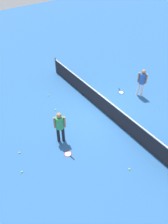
# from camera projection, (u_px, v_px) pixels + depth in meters

# --- Properties ---
(ground_plane) EXTENTS (40.00, 40.00, 0.00)m
(ground_plane) POSITION_uv_depth(u_px,v_px,m) (104.00, 112.00, 11.87)
(ground_plane) COLOR #265693
(court_net) EXTENTS (10.09, 0.09, 1.07)m
(court_net) POSITION_uv_depth(u_px,v_px,m) (104.00, 105.00, 11.54)
(court_net) COLOR #4C4C51
(court_net) RESTS_ON ground_plane
(player_near_side) EXTENTS (0.46, 0.50, 1.70)m
(player_near_side) POSITION_uv_depth(u_px,v_px,m) (60.00, 125.00, 9.71)
(player_near_side) COLOR black
(player_near_side) RESTS_ON ground_plane
(player_far_side) EXTENTS (0.49, 0.47, 1.70)m
(player_far_side) POSITION_uv_depth(u_px,v_px,m) (142.00, 81.00, 12.34)
(player_far_side) COLOR white
(player_far_side) RESTS_ON ground_plane
(tennis_racket_near_player) EXTENTS (0.60, 0.36, 0.03)m
(tennis_racket_near_player) POSITION_uv_depth(u_px,v_px,m) (68.00, 154.00, 9.77)
(tennis_racket_near_player) COLOR red
(tennis_racket_near_player) RESTS_ON ground_plane
(tennis_racket_far_player) EXTENTS (0.60, 0.41, 0.03)m
(tennis_racket_far_player) POSITION_uv_depth(u_px,v_px,m) (121.00, 92.00, 13.22)
(tennis_racket_far_player) COLOR blue
(tennis_racket_far_player) RESTS_ON ground_plane
(tennis_ball_near_player) EXTENTS (0.07, 0.07, 0.07)m
(tennis_ball_near_player) POSITION_uv_depth(u_px,v_px,m) (129.00, 169.00, 9.17)
(tennis_ball_near_player) COLOR #C6E033
(tennis_ball_near_player) RESTS_ON ground_plane
(tennis_ball_by_net) EXTENTS (0.07, 0.07, 0.07)m
(tennis_ball_by_net) POSITION_uv_depth(u_px,v_px,m) (19.00, 153.00, 9.81)
(tennis_ball_by_net) COLOR #C6E033
(tennis_ball_by_net) RESTS_ON ground_plane
(tennis_ball_midcourt) EXTENTS (0.07, 0.07, 0.07)m
(tennis_ball_midcourt) POSITION_uv_depth(u_px,v_px,m) (48.00, 95.00, 12.96)
(tennis_ball_midcourt) COLOR #C6E033
(tennis_ball_midcourt) RESTS_ON ground_plane
(tennis_ball_baseline) EXTENTS (0.07, 0.07, 0.07)m
(tennis_ball_baseline) POSITION_uv_depth(u_px,v_px,m) (22.00, 172.00, 9.07)
(tennis_ball_baseline) COLOR #C6E033
(tennis_ball_baseline) RESTS_ON ground_plane
(tennis_ball_stray_left) EXTENTS (0.07, 0.07, 0.07)m
(tennis_ball_stray_left) POSITION_uv_depth(u_px,v_px,m) (56.00, 110.00, 11.98)
(tennis_ball_stray_left) COLOR #C6E033
(tennis_ball_stray_left) RESTS_ON ground_plane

